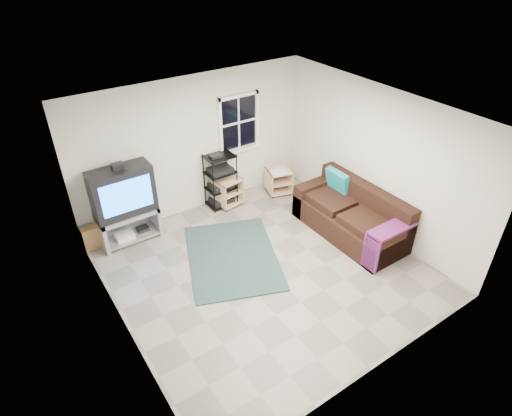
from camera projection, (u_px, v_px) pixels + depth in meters
room at (239, 126)px, 8.17m from camera, size 4.60×4.62×4.60m
tv_unit at (124, 199)px, 7.20m from camera, size 1.02×0.51×1.51m
av_rack at (221, 184)px, 8.31m from camera, size 0.56×0.41×1.12m
side_table_left at (226, 190)px, 8.47m from camera, size 0.55×0.55×0.57m
side_table_right at (278, 179)px, 8.84m from camera, size 0.58×0.58×0.54m
sofa at (352, 217)px, 7.62m from camera, size 0.94×2.12×0.97m
shag_rug at (233, 257)px, 7.21m from camera, size 2.07×2.37×0.02m
paper_bag at (91, 237)px, 7.33m from camera, size 0.30×0.20×0.42m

